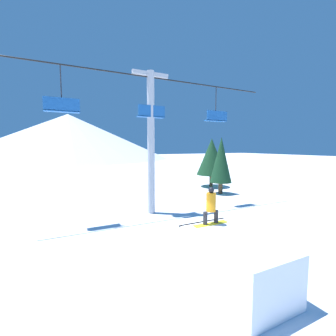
{
  "coord_description": "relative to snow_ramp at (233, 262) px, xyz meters",
  "views": [
    {
      "loc": [
        -3.49,
        -6.09,
        4.47
      ],
      "look_at": [
        1.37,
        3.87,
        3.4
      ],
      "focal_mm": 24.0,
      "sensor_mm": 36.0,
      "label": 1
    }
  ],
  "objects": [
    {
      "name": "snowboarder",
      "position": [
        0.09,
        1.33,
        1.49
      ],
      "size": [
        1.4,
        0.35,
        1.39
      ],
      "color": "yellow",
      "rests_on": "snow_ramp"
    },
    {
      "name": "ground_plane",
      "position": [
        -1.37,
        0.87,
        -0.8
      ],
      "size": [
        220.0,
        220.0,
        0.0
      ],
      "primitive_type": "plane",
      "color": "white"
    },
    {
      "name": "chairlift",
      "position": [
        0.61,
        8.51,
        4.59
      ],
      "size": [
        18.33,
        0.47,
        9.25
      ],
      "color": "#B2B2B7",
      "rests_on": "ground_plane"
    },
    {
      "name": "mountain_ridge",
      "position": [
        -1.37,
        83.8,
        7.19
      ],
      "size": [
        70.9,
        70.9,
        15.97
      ],
      "color": "silver",
      "rests_on": "ground_plane"
    },
    {
      "name": "pine_tree_near",
      "position": [
        8.8,
        11.45,
        2.38
      ],
      "size": [
        2.02,
        2.02,
        5.33
      ],
      "color": "#4C3823",
      "rests_on": "ground_plane"
    },
    {
      "name": "snow_ramp",
      "position": [
        0.0,
        0.0,
        0.0
      ],
      "size": [
        2.03,
        3.49,
        1.6
      ],
      "color": "white",
      "rests_on": "ground_plane"
    },
    {
      "name": "pine_tree_far",
      "position": [
        10.29,
        14.9,
        2.53
      ],
      "size": [
        3.22,
        3.22,
        5.35
      ],
      "color": "#4C3823",
      "rests_on": "ground_plane"
    }
  ]
}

